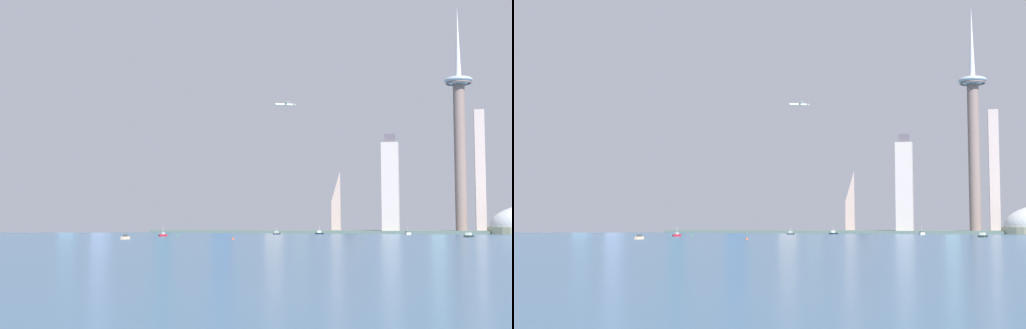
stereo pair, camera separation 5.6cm
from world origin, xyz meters
TOP-DOWN VIEW (x-y plane):
  - ground_plane at (0.00, 0.00)m, footprint 6000.00×6000.00m
  - waterfront_pier at (0.00, 502.24)m, footprint 782.06×75.03m
  - observation_tower at (245.13, 503.63)m, footprint 36.21×36.21m
  - skyscraper_0 at (23.81, 569.04)m, footprint 25.58×21.57m
  - skyscraper_1 at (-97.38, 567.99)m, footprint 26.16×16.80m
  - skyscraper_2 at (-164.77, 502.59)m, footprint 14.99×18.47m
  - skyscraper_3 at (-287.44, 551.69)m, footprint 17.38×24.10m
  - skyscraper_4 at (215.97, 590.12)m, footprint 21.23×15.00m
  - skyscraper_5 at (-313.97, 499.09)m, footprint 23.15×16.15m
  - skyscraper_6 at (157.79, 479.75)m, footprint 21.39×16.54m
  - skyscraper_7 at (-15.63, 562.99)m, footprint 24.95×15.24m
  - skyscraper_8 at (79.43, 534.56)m, footprint 12.41×14.09m
  - skyscraper_9 at (270.82, 545.98)m, footprint 13.02×25.97m
  - skyscraper_10 at (-185.75, 552.66)m, footprint 18.33×15.89m
  - skyscraper_11 at (-258.31, 494.62)m, footprint 21.39×19.73m
  - skyscraper_12 at (97.48, 580.66)m, footprint 24.09×13.22m
  - boat_1 at (182.66, 414.50)m, footprint 8.61×16.42m
  - boat_2 at (249.72, 285.59)m, footprint 10.19×17.38m
  - boat_3 at (-39.95, 116.55)m, footprint 4.99×9.52m
  - boat_4 at (78.95, 402.60)m, footprint 10.30×2.92m
  - boat_5 at (31.85, 378.93)m, footprint 8.46×17.83m
  - boat_6 at (-54.97, 237.29)m, footprint 8.67×8.18m
  - channel_buoy_0 at (-48.88, 265.20)m, footprint 1.34×1.34m
  - channel_buoy_1 at (53.84, 129.86)m, footprint 1.90×1.90m
  - airplane at (15.06, 499.31)m, footprint 26.82×28.01m

SIDE VIEW (x-z plane):
  - ground_plane at x=0.00m, z-range 0.00..0.00m
  - channel_buoy_0 at x=-48.88m, z-range 0.00..1.78m
  - channel_buoy_1 at x=53.84m, z-range 0.00..2.44m
  - boat_5 at x=31.85m, z-range -2.83..5.72m
  - boat_1 at x=182.66m, z-range -3.45..6.44m
  - boat_6 at x=-54.97m, z-range -3.69..6.77m
  - boat_4 at x=78.95m, z-range -2.97..6.09m
  - boat_2 at x=249.72m, z-range -0.61..3.73m
  - boat_3 at x=-39.95m, z-range -0.50..3.68m
  - waterfront_pier at x=0.00m, z-range 0.00..3.40m
  - skyscraper_5 at x=-313.97m, z-range -10.62..76.17m
  - skyscraper_3 at x=-287.44m, z-range -3.35..80.74m
  - skyscraper_7 at x=-15.63m, z-range -2.77..106.73m
  - skyscraper_0 at x=23.81m, z-range -10.13..116.38m
  - skyscraper_6 at x=157.79m, z-range -3.38..124.32m
  - skyscraper_11 at x=-258.31m, z-range 0.00..127.32m
  - skyscraper_4 at x=215.97m, z-range 0.00..138.17m
  - skyscraper_12 at x=97.48m, z-range 0.00..142.79m
  - skyscraper_10 at x=-185.75m, z-range -9.99..158.49m
  - skyscraper_2 at x=-164.77m, z-range 0.00..155.01m
  - skyscraper_1 at x=-97.38m, z-range 0.00..163.47m
  - skyscraper_9 at x=270.82m, z-range 0.00..163.72m
  - skyscraper_8 at x=79.43m, z-range -3.31..172.15m
  - observation_tower at x=245.13m, z-range -12.28..284.87m
  - airplane at x=15.06m, z-range 171.70..179.67m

